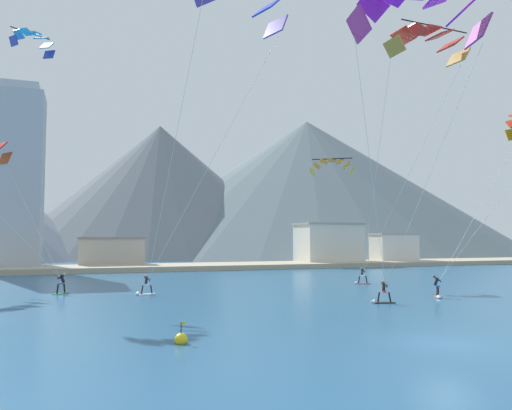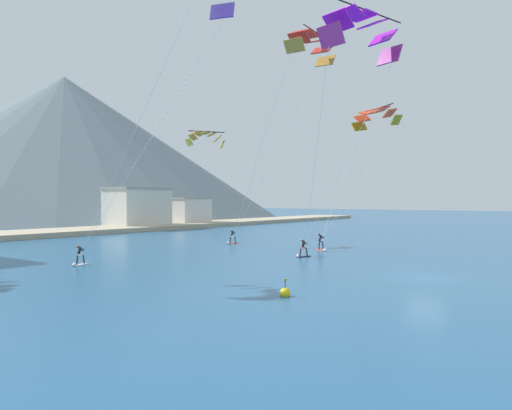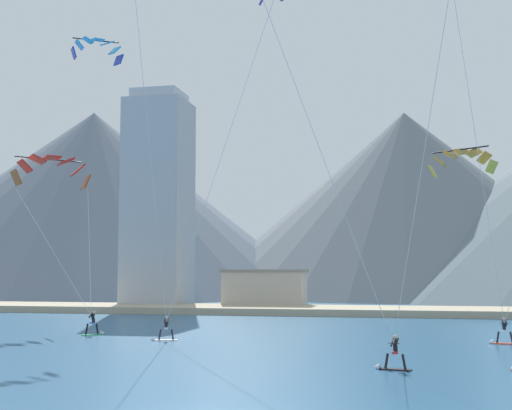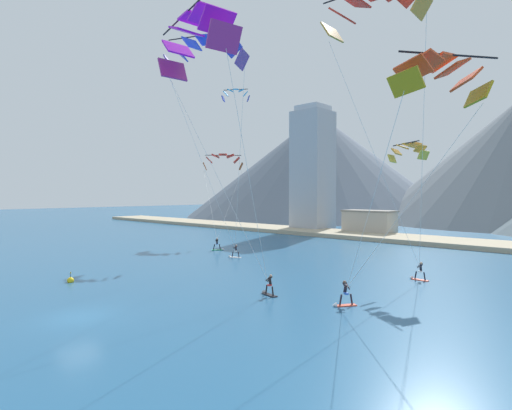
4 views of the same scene
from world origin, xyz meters
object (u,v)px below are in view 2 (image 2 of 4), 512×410
object	(u,v)px
kitesurfer_far_right	(322,245)
parafoil_kite_far_right	(375,116)
race_marker_buoy	(285,293)
kitesurfer_mid_center	(302,252)
kitesurfer_far_left	(78,260)
parafoil_kite_near_trail	(311,45)
parafoil_kite_distant_low_drift	(206,137)
kitesurfer_near_trail	(231,240)
parafoil_kite_mid_center	(362,30)

from	to	relation	value
kitesurfer_far_right	parafoil_kite_far_right	distance (m)	15.11
parafoil_kite_far_right	race_marker_buoy	xyz separation A→B (m)	(-28.15, -7.16, -13.54)
kitesurfer_mid_center	kitesurfer_far_left	distance (m)	18.12
kitesurfer_far_right	kitesurfer_mid_center	bearing A→B (deg)	-167.81
kitesurfer_far_right	parafoil_kite_near_trail	distance (m)	20.08
parafoil_kite_distant_low_drift	kitesurfer_near_trail	bearing A→B (deg)	-48.80
parafoil_kite_mid_center	parafoil_kite_far_right	xyz separation A→B (m)	(13.78, 4.74, -4.28)
kitesurfer_mid_center	kitesurfer_far_left	bearing A→B (deg)	144.20
kitesurfer_near_trail	race_marker_buoy	distance (m)	30.54
parafoil_kite_mid_center	parafoil_kite_far_right	world-z (taller)	parafoil_kite_mid_center
kitesurfer_mid_center	kitesurfer_far_right	distance (m)	5.88
kitesurfer_far_left	parafoil_kite_distant_low_drift	distance (m)	22.78
kitesurfer_far_left	kitesurfer_far_right	size ratio (longest dim) A/B	1.00
kitesurfer_far_right	race_marker_buoy	bearing A→B (deg)	-155.50
kitesurfer_mid_center	parafoil_kite_distant_low_drift	xyz separation A→B (m)	(4.46, 15.19, 11.43)
kitesurfer_far_right	parafoil_kite_mid_center	size ratio (longest dim) A/B	0.10
parafoil_kite_far_right	kitesurfer_far_right	bearing A→B (deg)	160.46
kitesurfer_mid_center	parafoil_kite_distant_low_drift	world-z (taller)	parafoil_kite_distant_low_drift
kitesurfer_mid_center	parafoil_kite_far_right	size ratio (longest dim) A/B	0.13
parafoil_kite_near_trail	parafoil_kite_far_right	world-z (taller)	parafoil_kite_near_trail
kitesurfer_mid_center	kitesurfer_far_right	size ratio (longest dim) A/B	1.01
kitesurfer_mid_center	parafoil_kite_mid_center	distance (m)	18.55
kitesurfer_far_right	parafoil_kite_far_right	world-z (taller)	parafoil_kite_far_right
parafoil_kite_mid_center	race_marker_buoy	bearing A→B (deg)	-170.44
parafoil_kite_far_right	parafoil_kite_distant_low_drift	world-z (taller)	parafoil_kite_far_right
kitesurfer_far_left	parafoil_kite_near_trail	size ratio (longest dim) A/B	0.09
parafoil_kite_near_trail	parafoil_kite_mid_center	xyz separation A→B (m)	(-7.90, -9.13, -2.52)
parafoil_kite_mid_center	race_marker_buoy	xyz separation A→B (m)	(-14.37, -2.42, -17.82)
kitesurfer_mid_center	parafoil_kite_near_trail	world-z (taller)	parafoil_kite_near_trail
kitesurfer_near_trail	parafoil_kite_near_trail	xyz separation A→B (m)	(0.53, -9.90, 20.03)
parafoil_kite_mid_center	kitesurfer_near_trail	bearing A→B (deg)	68.83
kitesurfer_near_trail	parafoil_kite_near_trail	bearing A→B (deg)	-86.95
kitesurfer_mid_center	kitesurfer_far_right	world-z (taller)	kitesurfer_far_right
kitesurfer_mid_center	parafoil_kite_distant_low_drift	bearing A→B (deg)	73.64
kitesurfer_far_left	kitesurfer_near_trail	bearing A→B (deg)	6.65
kitesurfer_near_trail	kitesurfer_far_left	xyz separation A→B (m)	(-21.03, -2.45, -0.03)
parafoil_kite_distant_low_drift	kitesurfer_mid_center	bearing A→B (deg)	-106.36
kitesurfer_far_left	parafoil_kite_near_trail	xyz separation A→B (m)	(21.55, -7.44, 20.06)
parafoil_kite_near_trail	parafoil_kite_mid_center	world-z (taller)	parafoil_kite_near_trail
parafoil_kite_near_trail	kitesurfer_far_left	bearing A→B (deg)	160.95
kitesurfer_far_left	parafoil_kite_distant_low_drift	size ratio (longest dim) A/B	0.40
parafoil_kite_far_right	race_marker_buoy	distance (m)	32.04
kitesurfer_near_trail	parafoil_kite_far_right	bearing A→B (deg)	-65.85
kitesurfer_far_right	parafoil_kite_near_trail	size ratio (longest dim) A/B	0.09
kitesurfer_mid_center	parafoil_kite_far_right	xyz separation A→B (m)	(12.74, -1.24, 13.26)
race_marker_buoy	kitesurfer_far_left	bearing A→B (deg)	87.86
kitesurfer_far_right	parafoil_kite_far_right	bearing A→B (deg)	-19.54
kitesurfer_mid_center	kitesurfer_far_left	size ratio (longest dim) A/B	1.01
parafoil_kite_far_right	kitesurfer_near_trail	bearing A→B (deg)	114.15
kitesurfer_near_trail	parafoil_kite_far_right	size ratio (longest dim) A/B	0.13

